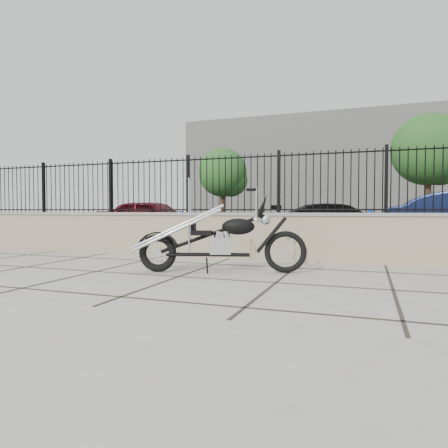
% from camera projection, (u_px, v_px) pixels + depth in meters
% --- Properties ---
extents(ground_plane, '(90.00, 90.00, 0.00)m').
position_uv_depth(ground_plane, '(179.00, 277.00, 6.04)').
color(ground_plane, '#99968E').
rests_on(ground_plane, ground).
extents(parking_lot, '(30.00, 30.00, 0.00)m').
position_uv_depth(parking_lot, '(304.00, 233.00, 17.79)').
color(parking_lot, black).
rests_on(parking_lot, ground).
extents(retaining_wall, '(14.00, 0.36, 0.96)m').
position_uv_depth(retaining_wall, '(232.00, 235.00, 8.37)').
color(retaining_wall, gray).
rests_on(retaining_wall, ground_plane).
extents(iron_fence, '(14.00, 0.08, 1.20)m').
position_uv_depth(iron_fence, '(232.00, 184.00, 8.33)').
color(iron_fence, black).
rests_on(iron_fence, retaining_wall).
extents(background_building, '(22.00, 6.00, 8.00)m').
position_uv_depth(background_building, '(331.00, 171.00, 30.81)').
color(background_building, beige).
rests_on(background_building, ground_plane).
extents(chopper_motorcycle, '(2.61, 1.15, 1.55)m').
position_uv_depth(chopper_motorcycle, '(218.00, 225.00, 6.43)').
color(chopper_motorcycle, black).
rests_on(chopper_motorcycle, ground_plane).
extents(car_red, '(4.06, 1.64, 1.38)m').
position_uv_depth(car_red, '(153.00, 219.00, 13.91)').
color(car_red, '#500B15').
rests_on(car_red, parking_lot).
extents(car_black, '(4.48, 2.72, 1.21)m').
position_uv_depth(car_black, '(340.00, 223.00, 12.09)').
color(car_black, black).
rests_on(car_black, parking_lot).
extents(bollard_a, '(0.12, 0.12, 0.99)m').
position_uv_depth(bollard_a, '(181.00, 228.00, 11.66)').
color(bollard_a, '#0E32D4').
rests_on(bollard_a, ground_plane).
extents(bollard_b, '(0.13, 0.13, 1.01)m').
position_uv_depth(bollard_b, '(370.00, 231.00, 9.69)').
color(bollard_b, '#0D1CCD').
rests_on(bollard_b, ground_plane).
extents(tree_left, '(2.78, 2.78, 4.69)m').
position_uv_depth(tree_left, '(223.00, 170.00, 22.80)').
color(tree_left, '#382619').
rests_on(tree_left, ground_plane).
extents(tree_right, '(3.47, 3.47, 5.85)m').
position_uv_depth(tree_right, '(428.00, 146.00, 19.27)').
color(tree_right, '#382619').
rests_on(tree_right, ground_plane).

